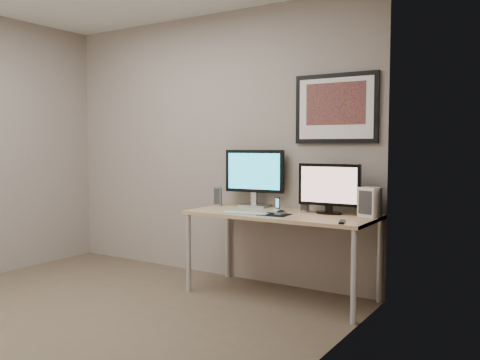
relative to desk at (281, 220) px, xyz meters
The scene contains 14 objects.
floor 1.81m from the desk, 126.53° to the right, with size 3.60×3.60×0.00m, color brown.
room 1.66m from the desk, 137.99° to the right, with size 3.60×3.60×3.60m.
desk is the anchor object (origin of this frame).
framed_art 1.07m from the desk, 43.46° to the left, with size 0.75×0.04×0.60m.
monitor_large 0.60m from the desk, 149.32° to the left, with size 0.58×0.22×0.53m.
monitor_tv 0.49m from the desk, 21.96° to the left, with size 0.54×0.13×0.42m.
speaker_left 0.78m from the desk, 169.20° to the left, with size 0.07×0.07×0.18m, color #ADACB1.
speaker_right 0.28m from the desk, 53.12° to the left, with size 0.08×0.08×0.20m, color #ADACB1.
phone_dock 0.21m from the desk, 127.97° to the left, with size 0.05×0.05×0.12m, color black.
keyboard 0.33m from the desk, 135.17° to the right, with size 0.40×0.11×0.01m, color silver.
mousepad 0.16m from the desk, 83.78° to the right, with size 0.24×0.21×0.00m, color black.
mouse 0.15m from the desk, 64.00° to the right, with size 0.06×0.10×0.04m, color black.
remote 0.69m from the desk, 21.35° to the right, with size 0.04×0.15×0.02m, color black.
fan_unit 0.76m from the desk, 13.52° to the left, with size 0.16×0.11×0.24m, color white.
Camera 1 is at (3.01, -2.46, 1.31)m, focal length 38.00 mm.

